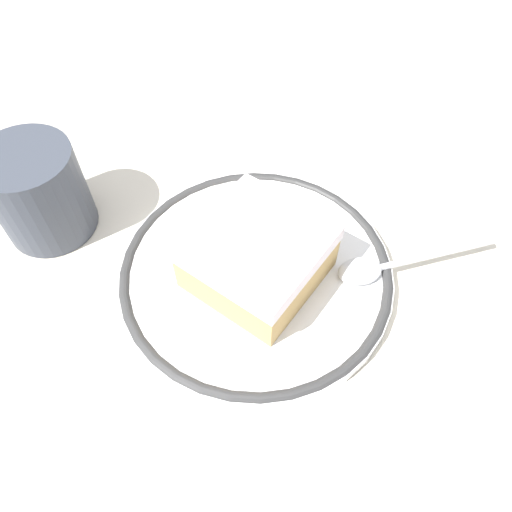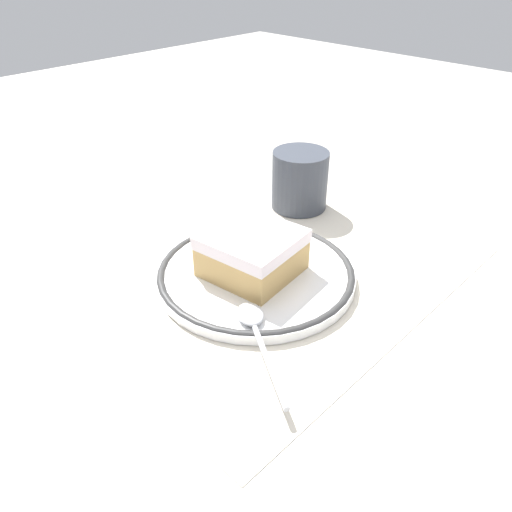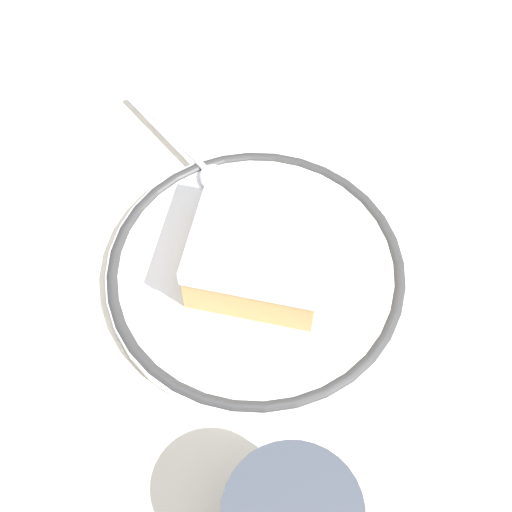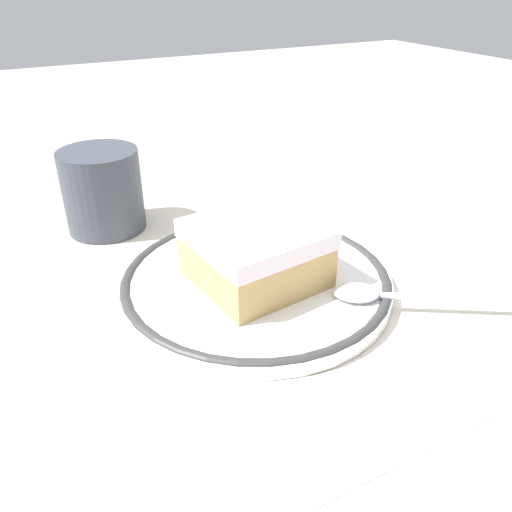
% 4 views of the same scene
% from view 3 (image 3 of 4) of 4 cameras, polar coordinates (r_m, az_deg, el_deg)
% --- Properties ---
extents(ground_plane, '(2.40, 2.40, 0.00)m').
position_cam_3_polar(ground_plane, '(0.58, -3.27, -4.16)').
color(ground_plane, '#B7B2A8').
extents(placemat, '(0.47, 0.31, 0.00)m').
position_cam_3_polar(placemat, '(0.58, -3.27, -4.12)').
color(placemat, beige).
rests_on(placemat, ground_plane).
extents(plate, '(0.23, 0.23, 0.01)m').
position_cam_3_polar(plate, '(0.58, 0.00, -1.23)').
color(plate, white).
rests_on(plate, placemat).
extents(cake_slice, '(0.11, 0.11, 0.05)m').
position_cam_3_polar(cake_slice, '(0.56, 0.36, 0.56)').
color(cake_slice, tan).
rests_on(cake_slice, plate).
extents(spoon, '(0.09, 0.13, 0.01)m').
position_cam_3_polar(spoon, '(0.63, -3.82, 6.60)').
color(spoon, silver).
rests_on(spoon, plate).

